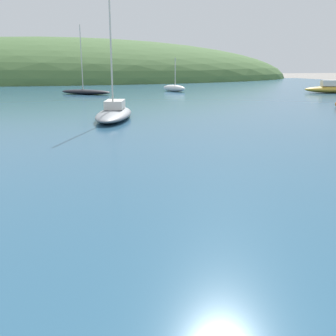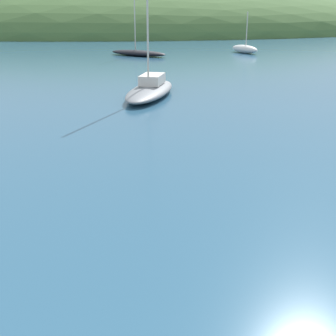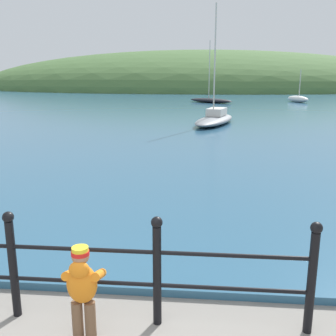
{
  "view_description": "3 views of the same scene",
  "coord_description": "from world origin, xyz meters",
  "px_view_note": "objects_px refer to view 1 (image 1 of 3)",
  "views": [
    {
      "loc": [
        -1.05,
        0.71,
        2.41
      ],
      "look_at": [
        0.65,
        6.62,
        0.78
      ],
      "focal_mm": 42.0,
      "sensor_mm": 36.0,
      "label": 1
    },
    {
      "loc": [
        0.53,
        0.08,
        3.39
      ],
      "look_at": [
        1.11,
        6.62,
        1.1
      ],
      "focal_mm": 50.0,
      "sensor_mm": 36.0,
      "label": 2
    },
    {
      "loc": [
        0.94,
        -2.17,
        2.6
      ],
      "look_at": [
        0.38,
        3.89,
        1.13
      ],
      "focal_mm": 42.0,
      "sensor_mm": 36.0,
      "label": 3
    }
  ],
  "objects_px": {
    "boat_twin_mast": "(333,89)",
    "boat_far_right": "(86,92)",
    "boat_white_sailboat": "(114,112)",
    "boat_blue_hull": "(174,88)"
  },
  "relations": [
    {
      "from": "boat_blue_hull",
      "to": "boat_far_right",
      "type": "bearing_deg",
      "value": -169.97
    },
    {
      "from": "boat_white_sailboat",
      "to": "boat_twin_mast",
      "type": "bearing_deg",
      "value": 28.99
    },
    {
      "from": "boat_twin_mast",
      "to": "boat_far_right",
      "type": "bearing_deg",
      "value": 168.93
    },
    {
      "from": "boat_white_sailboat",
      "to": "boat_far_right",
      "type": "xyz_separation_m",
      "value": [
        -0.03,
        15.03,
        -0.05
      ]
    },
    {
      "from": "boat_white_sailboat",
      "to": "boat_far_right",
      "type": "distance_m",
      "value": 15.03
    },
    {
      "from": "boat_white_sailboat",
      "to": "boat_twin_mast",
      "type": "distance_m",
      "value": 22.91
    },
    {
      "from": "boat_far_right",
      "to": "boat_twin_mast",
      "type": "bearing_deg",
      "value": -11.07
    },
    {
      "from": "boat_white_sailboat",
      "to": "boat_twin_mast",
      "type": "relative_size",
      "value": 0.98
    },
    {
      "from": "boat_far_right",
      "to": "boat_twin_mast",
      "type": "height_order",
      "value": "boat_twin_mast"
    },
    {
      "from": "boat_far_right",
      "to": "boat_twin_mast",
      "type": "relative_size",
      "value": 0.9
    }
  ]
}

